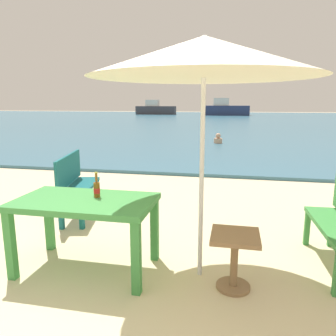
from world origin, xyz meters
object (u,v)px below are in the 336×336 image
(bench_teal_center, at_px, (75,182))
(swimmer_person, at_px, (218,139))
(boat_barge, at_px, (155,109))
(picnic_table_green, at_px, (85,210))
(patio_umbrella, at_px, (204,57))
(side_table_wood, at_px, (235,253))
(beer_bottle_amber, at_px, (97,188))
(boat_cargo_ship, at_px, (225,109))

(bench_teal_center, relative_size, swimmer_person, 3.05)
(boat_barge, bearing_deg, bench_teal_center, -77.84)
(picnic_table_green, distance_m, patio_umbrella, 1.88)
(patio_umbrella, relative_size, side_table_wood, 4.26)
(patio_umbrella, xyz_separation_m, boat_barge, (-10.76, 41.80, -1.31))
(picnic_table_green, xyz_separation_m, swimmer_person, (0.80, 10.47, -0.41))
(bench_teal_center, bearing_deg, picnic_table_green, -59.23)
(bench_teal_center, height_order, boat_barge, boat_barge)
(beer_bottle_amber, distance_m, bench_teal_center, 1.72)
(beer_bottle_amber, bearing_deg, side_table_wood, -6.58)
(swimmer_person, bearing_deg, boat_barge, 108.29)
(beer_bottle_amber, distance_m, boat_cargo_ship, 40.16)
(picnic_table_green, height_order, boat_barge, boat_barge)
(boat_cargo_ship, bearing_deg, beer_bottle_amber, -89.98)
(swimmer_person, height_order, boat_barge, boat_barge)
(side_table_wood, distance_m, bench_teal_center, 2.85)
(bench_teal_center, bearing_deg, patio_umbrella, -33.74)
(patio_umbrella, distance_m, swimmer_person, 10.53)
(side_table_wood, distance_m, boat_barge, 43.43)
(bench_teal_center, xyz_separation_m, boat_cargo_ship, (0.96, 38.77, 0.33))
(side_table_wood, xyz_separation_m, bench_teal_center, (-2.39, 1.55, 0.19))
(beer_bottle_amber, bearing_deg, bench_teal_center, 125.08)
(patio_umbrella, relative_size, boat_cargo_ship, 0.38)
(beer_bottle_amber, bearing_deg, boat_cargo_ship, 90.02)
(patio_umbrella, relative_size, bench_teal_center, 1.84)
(boat_cargo_ship, bearing_deg, patio_umbrella, -88.44)
(patio_umbrella, height_order, boat_barge, patio_umbrella)
(boat_cargo_ship, bearing_deg, side_table_wood, -87.97)
(swimmer_person, bearing_deg, bench_teal_center, -100.63)
(patio_umbrella, bearing_deg, beer_bottle_amber, -178.99)
(bench_teal_center, relative_size, boat_cargo_ship, 0.21)
(side_table_wood, relative_size, bench_teal_center, 0.43)
(beer_bottle_amber, bearing_deg, swimmer_person, 86.08)
(bench_teal_center, xyz_separation_m, boat_barge, (-8.71, 40.43, 0.26))
(picnic_table_green, height_order, side_table_wood, picnic_table_green)
(side_table_wood, height_order, boat_barge, boat_barge)
(patio_umbrella, bearing_deg, boat_barge, 104.44)
(beer_bottle_amber, xyz_separation_m, swimmer_person, (0.71, 10.37, -0.61))
(beer_bottle_amber, height_order, boat_barge, boat_barge)
(swimmer_person, bearing_deg, beer_bottle_amber, -93.92)
(boat_barge, height_order, boat_cargo_ship, boat_cargo_ship)
(side_table_wood, bearing_deg, bench_teal_center, 146.98)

